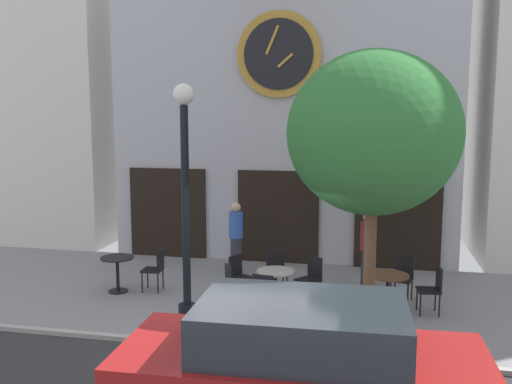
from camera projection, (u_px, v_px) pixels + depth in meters
ground_plane at (252, 365)px, 8.38m from camera, size 24.07×11.59×0.13m
clock_building at (286, 71)px, 14.52m from camera, size 8.65×3.53×9.30m
neighbor_building_left at (45, 45)px, 17.09m from camera, size 5.28×4.63×11.53m
street_lamp at (186, 205)px, 9.66m from camera, size 0.36×0.36×4.20m
street_tree at (373, 134)px, 8.90m from camera, size 2.77×2.49×4.71m
cafe_table_near_curb at (117, 268)px, 11.66m from camera, size 0.68×0.68×0.74m
cafe_table_center_left at (275, 281)px, 10.72m from camera, size 0.73×0.73×0.73m
cafe_table_center_right at (388, 284)px, 10.44m from camera, size 0.79×0.79×0.74m
cafe_chair_facing_street at (234, 284)px, 10.50m from camera, size 0.55×0.55×0.90m
cafe_chair_left_end at (239, 274)px, 11.19m from camera, size 0.53×0.53×0.90m
cafe_chair_facing_wall at (276, 269)px, 11.54m from camera, size 0.52×0.52×0.90m
cafe_chair_corner at (311, 276)px, 11.06m from camera, size 0.56×0.56×0.90m
cafe_chair_near_lamp at (156, 266)px, 11.72m from camera, size 0.42×0.42×0.90m
cafe_chair_by_entrance at (403, 274)px, 11.14m from camera, size 0.50×0.50×0.90m
cafe_chair_under_awning at (265, 294)px, 9.95m from camera, size 0.45×0.45×0.90m
cafe_chair_mid_row at (433, 286)px, 10.37m from camera, size 0.44×0.44×0.90m
pedestrian_maroon at (368, 249)px, 11.81m from camera, size 0.39×0.39×1.67m
pedestrian_blue at (236, 237)px, 12.98m from camera, size 0.44×0.44×1.67m
parked_car_red at (301, 367)px, 6.57m from camera, size 4.35×2.12×1.55m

